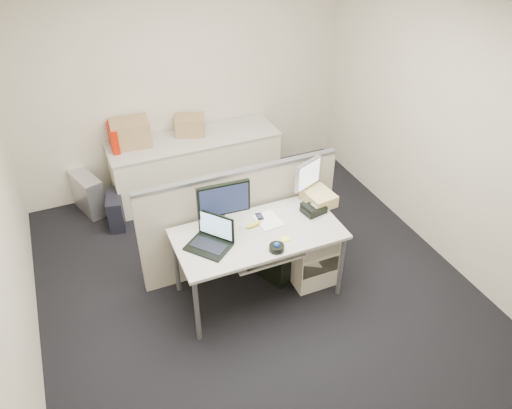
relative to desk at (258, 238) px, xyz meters
name	(u,v)px	position (x,y,z in m)	size (l,w,h in m)	color
floor	(258,291)	(0.00, 0.00, -0.67)	(4.00, 4.50, 0.01)	black
ceiling	(259,0)	(0.00, 0.00, 2.04)	(4.00, 4.50, 0.01)	white
wall_back	(182,79)	(0.00, 2.25, 0.69)	(4.00, 0.02, 2.70)	beige
wall_front	(443,401)	(0.00, -2.25, 0.69)	(4.00, 0.02, 2.70)	beige
wall_right	(452,130)	(2.00, 0.00, 0.69)	(0.02, 4.50, 2.70)	beige
desk	(258,238)	(0.00, 0.00, 0.00)	(1.50, 0.75, 0.73)	#ADACA2
keyboard_tray	(266,254)	(0.00, -0.18, -0.04)	(0.62, 0.32, 0.02)	#ADACA2
drawer_pedestal	(308,248)	(0.55, 0.05, -0.34)	(0.40, 0.55, 0.65)	beige
cubicle_partition	(240,221)	(0.00, 0.45, -0.11)	(2.00, 0.06, 1.10)	#A59E8A
back_counter	(196,166)	(0.00, 1.93, -0.30)	(2.00, 0.60, 0.72)	beige
monitor_main	(224,207)	(-0.25, 0.18, 0.30)	(0.47, 0.18, 0.47)	black
monitor_small	(307,180)	(0.65, 0.32, 0.27)	(0.33, 0.17, 0.41)	#B7B7BC
laptop	(208,235)	(-0.47, -0.02, 0.20)	(0.36, 0.27, 0.27)	black
trackball	(277,248)	(0.05, -0.28, 0.09)	(0.13, 0.13, 0.05)	black
desk_phone	(314,209)	(0.60, 0.08, 0.10)	(0.20, 0.17, 0.06)	black
paper_stack	(268,221)	(0.15, 0.12, 0.07)	(0.21, 0.27, 0.01)	white
sticky_pad	(285,239)	(0.18, -0.18, 0.07)	(0.07, 0.07, 0.01)	#F9F247
travel_mug	(212,220)	(-0.35, 0.22, 0.15)	(0.08, 0.08, 0.18)	black
banana	(254,225)	(0.00, 0.10, 0.08)	(0.17, 0.04, 0.04)	yellow
cellphone	(260,217)	(0.10, 0.20, 0.07)	(0.06, 0.11, 0.01)	black
manila_folders	(319,198)	(0.72, 0.20, 0.12)	(0.24, 0.31, 0.12)	#D6BC74
keyboard	(263,257)	(-0.05, -0.22, -0.02)	(0.41, 0.15, 0.02)	black
pc_tower_desk	(269,255)	(0.20, 0.20, -0.43)	(0.20, 0.50, 0.46)	black
pc_tower_spare_dark	(116,210)	(-1.05, 1.63, -0.47)	(0.16, 0.41, 0.38)	black
pc_tower_spare_silver	(88,193)	(-1.30, 2.03, -0.43)	(0.20, 0.50, 0.47)	#B7B7BC
cardboard_box_left	(131,134)	(-0.70, 2.05, 0.22)	(0.43, 0.32, 0.32)	#9E865B
cardboard_box_right	(190,126)	(0.00, 2.05, 0.18)	(0.34, 0.26, 0.24)	#9E865B
red_binder	(113,139)	(-0.90, 2.03, 0.20)	(0.07, 0.32, 0.30)	#B91803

